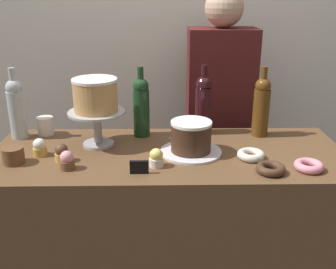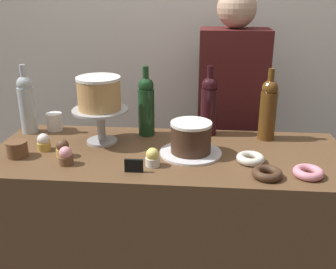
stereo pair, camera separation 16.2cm
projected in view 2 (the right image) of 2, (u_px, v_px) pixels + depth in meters
name	position (u px, v px, depth m)	size (l,w,h in m)	color
back_wall	(181.00, 40.00, 2.34)	(6.00, 0.05, 2.60)	silver
display_counter	(168.00, 245.00, 1.82)	(1.50, 0.59, 0.94)	brown
cake_stand_pedestal	(101.00, 120.00, 1.72)	(0.24, 0.24, 0.16)	#B2B2B7
white_layer_cake	(99.00, 93.00, 1.68)	(0.19, 0.19, 0.14)	tan
silver_serving_platter	(191.00, 153.00, 1.64)	(0.26, 0.26, 0.01)	white
chocolate_round_cake	(191.00, 137.00, 1.61)	(0.17, 0.17, 0.13)	#3D2619
wine_bottle_clear	(27.00, 103.00, 1.84)	(0.08, 0.08, 0.33)	#B2BCC1
wine_bottle_green	(146.00, 105.00, 1.81)	(0.08, 0.08, 0.33)	#193D1E
wine_bottle_amber	(268.00, 109.00, 1.75)	(0.08, 0.08, 0.33)	#5B3814
wine_bottle_dark_red	(209.00, 105.00, 1.81)	(0.08, 0.08, 0.33)	black
cupcake_strawberry	(66.00, 156.00, 1.53)	(0.06, 0.06, 0.07)	brown
cupcake_chocolate	(63.00, 149.00, 1.60)	(0.06, 0.06, 0.07)	gold
cupcake_lemon	(153.00, 157.00, 1.52)	(0.06, 0.06, 0.07)	white
cupcake_vanilla	(44.00, 142.00, 1.67)	(0.06, 0.06, 0.07)	gold
donut_sugar	(250.00, 158.00, 1.55)	(0.11, 0.11, 0.03)	silver
donut_chocolate	(267.00, 173.00, 1.43)	(0.11, 0.11, 0.03)	#472D1E
donut_pink	(308.00, 172.00, 1.44)	(0.11, 0.11, 0.03)	pink
cookie_stack	(17.00, 149.00, 1.60)	(0.08, 0.08, 0.07)	brown
price_sign_chalkboard	(134.00, 166.00, 1.47)	(0.07, 0.01, 0.05)	black
coffee_cup_ceramic	(55.00, 122.00, 1.90)	(0.08, 0.08, 0.09)	white
barista_figure	(230.00, 132.00, 2.19)	(0.36, 0.22, 1.60)	black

